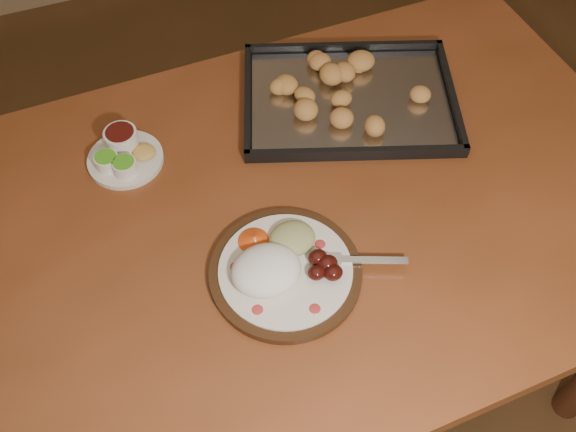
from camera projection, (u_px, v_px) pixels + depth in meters
name	position (u px, v px, depth m)	size (l,w,h in m)	color
dining_table	(273.00, 245.00, 1.24)	(1.52, 0.93, 0.75)	brown
dinner_plate	(282.00, 267.00, 1.08)	(0.33, 0.26, 0.06)	black
condiment_saucer	(123.00, 154.00, 1.23)	(0.15, 0.15, 0.05)	silver
baking_tray	(350.00, 97.00, 1.32)	(0.51, 0.44, 0.05)	black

